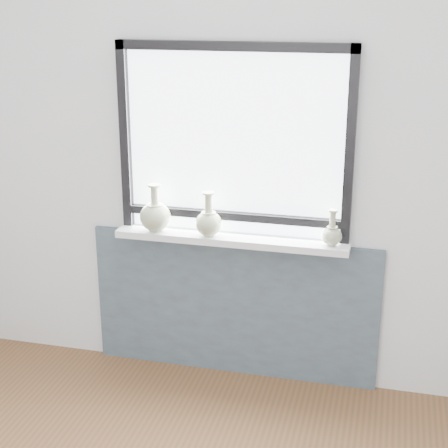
% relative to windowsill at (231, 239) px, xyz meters
% --- Properties ---
extents(back_wall, '(3.60, 0.02, 2.60)m').
position_rel_windowsill_xyz_m(back_wall, '(0.00, 0.10, 0.42)').
color(back_wall, silver).
rests_on(back_wall, ground).
extents(apron_panel, '(1.70, 0.03, 0.86)m').
position_rel_windowsill_xyz_m(apron_panel, '(0.00, 0.07, -0.45)').
color(apron_panel, '#4A5F6A').
rests_on(apron_panel, ground).
extents(windowsill, '(1.32, 0.18, 0.04)m').
position_rel_windowsill_xyz_m(windowsill, '(0.00, 0.00, 0.00)').
color(windowsill, white).
rests_on(windowsill, apron_panel).
extents(window, '(1.30, 0.06, 1.05)m').
position_rel_windowsill_xyz_m(window, '(0.00, 0.06, 0.56)').
color(window, black).
rests_on(window, windowsill).
extents(vase_a, '(0.18, 0.18, 0.27)m').
position_rel_windowsill_xyz_m(vase_a, '(-0.44, -0.02, 0.11)').
color(vase_a, '#AEB793').
rests_on(vase_a, windowsill).
extents(vase_b, '(0.15, 0.15, 0.25)m').
position_rel_windowsill_xyz_m(vase_b, '(-0.12, -0.03, 0.10)').
color(vase_b, '#AEB793').
rests_on(vase_b, windowsill).
extents(vase_c, '(0.11, 0.11, 0.20)m').
position_rel_windowsill_xyz_m(vase_c, '(0.56, -0.02, 0.08)').
color(vase_c, '#AEB793').
rests_on(vase_c, windowsill).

